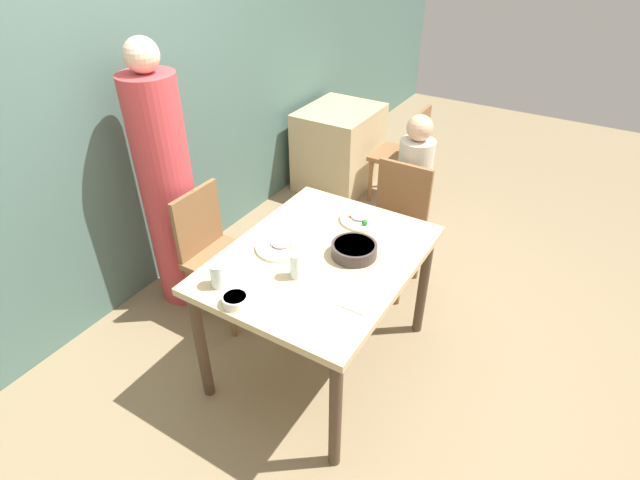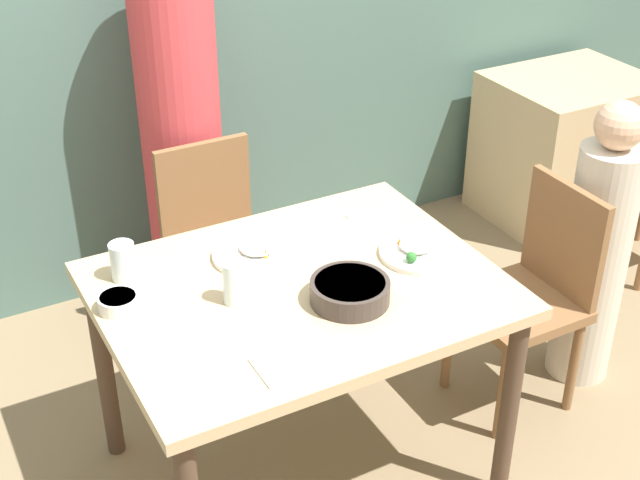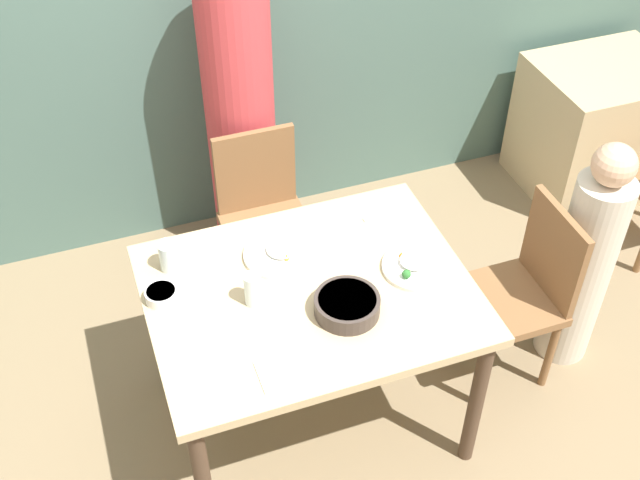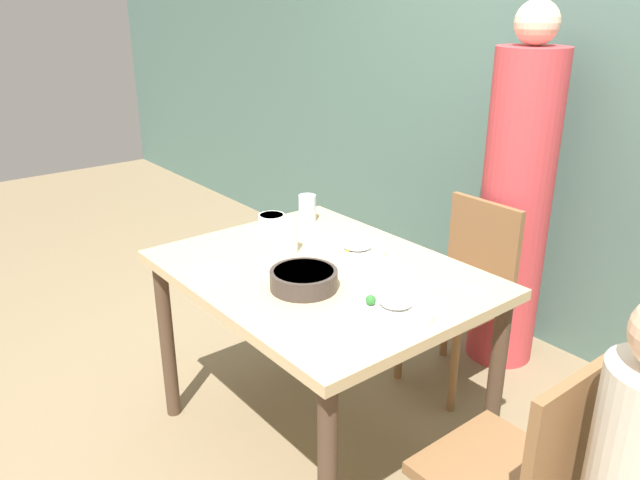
% 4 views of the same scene
% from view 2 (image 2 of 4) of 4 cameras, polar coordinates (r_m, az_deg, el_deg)
% --- Properties ---
extents(ground_plane, '(10.00, 10.00, 0.00)m').
position_cam_2_polar(ground_plane, '(3.21, -1.16, -14.47)').
color(ground_plane, '#847051').
extents(dining_table, '(1.20, 0.93, 0.77)m').
position_cam_2_polar(dining_table, '(2.77, -1.31, -4.50)').
color(dining_table, tan).
rests_on(dining_table, ground_plane).
extents(chair_adult_spot, '(0.40, 0.40, 0.87)m').
position_cam_2_polar(chair_adult_spot, '(3.52, -6.50, -0.36)').
color(chair_adult_spot, brown).
rests_on(chair_adult_spot, ground_plane).
extents(chair_child_spot, '(0.40, 0.40, 0.87)m').
position_cam_2_polar(chair_child_spot, '(3.32, 13.44, -3.09)').
color(chair_child_spot, brown).
rests_on(chair_child_spot, ground_plane).
extents(person_adult, '(0.33, 0.33, 1.72)m').
position_cam_2_polar(person_adult, '(3.65, -8.85, 6.44)').
color(person_adult, '#C63D42').
rests_on(person_adult, ground_plane).
extents(person_child, '(0.24, 0.24, 1.14)m').
position_cam_2_polar(person_child, '(3.47, 17.25, -0.91)').
color(person_child, beige).
rests_on(person_child, ground_plane).
extents(bowl_curry, '(0.24, 0.24, 0.07)m').
position_cam_2_polar(bowl_curry, '(2.62, 1.92, -3.27)').
color(bowl_curry, '#3D332D').
rests_on(bowl_curry, dining_table).
extents(plate_rice_adult, '(0.27, 0.27, 0.05)m').
position_cam_2_polar(plate_rice_adult, '(2.85, -4.19, -0.83)').
color(plate_rice_adult, white).
rests_on(plate_rice_adult, dining_table).
extents(plate_rice_child, '(0.26, 0.26, 0.05)m').
position_cam_2_polar(plate_rice_child, '(2.87, 6.33, -0.71)').
color(plate_rice_child, white).
rests_on(plate_rice_child, dining_table).
extents(bowl_rice_small, '(0.12, 0.12, 0.04)m').
position_cam_2_polar(bowl_rice_small, '(2.66, -12.79, -3.89)').
color(bowl_rice_small, white).
rests_on(bowl_rice_small, dining_table).
extents(glass_water_tall, '(0.08, 0.08, 0.12)m').
position_cam_2_polar(glass_water_tall, '(2.78, -12.50, -1.34)').
color(glass_water_tall, silver).
rests_on(glass_water_tall, dining_table).
extents(glass_water_short, '(0.06, 0.06, 0.13)m').
position_cam_2_polar(glass_water_short, '(2.61, -5.55, -2.74)').
color(glass_water_short, silver).
rests_on(glass_water_short, dining_table).
extents(napkin_folded, '(0.14, 0.14, 0.01)m').
position_cam_2_polar(napkin_folded, '(2.39, -2.43, -8.04)').
color(napkin_folded, white).
rests_on(napkin_folded, dining_table).
extents(fork_steel, '(0.18, 0.04, 0.01)m').
position_cam_2_polar(fork_steel, '(3.12, 3.07, 1.94)').
color(fork_steel, silver).
rests_on(fork_steel, dining_table).
extents(background_table, '(0.75, 0.63, 0.74)m').
position_cam_2_polar(background_table, '(4.72, 15.36, 5.72)').
color(background_table, tan).
rests_on(background_table, ground_plane).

